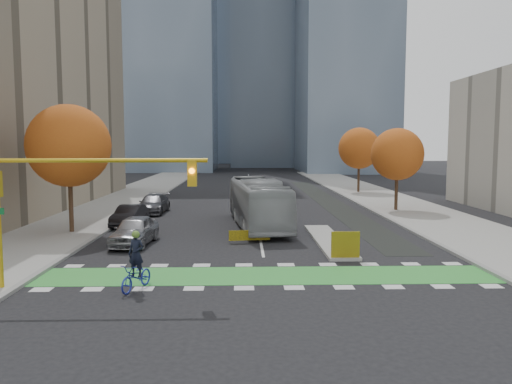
{
  "coord_description": "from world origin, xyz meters",
  "views": [
    {
      "loc": [
        -1.04,
        -19.82,
        5.73
      ],
      "look_at": [
        -0.29,
        8.49,
        3.0
      ],
      "focal_mm": 35.0,
      "sensor_mm": 36.0,
      "label": 1
    }
  ],
  "objects": [
    {
      "name": "bus",
      "position": [
        0.01,
        14.48,
        1.67
      ],
      "size": [
        4.19,
        12.23,
        3.34
      ],
      "primitive_type": "imported",
      "rotation": [
        0.0,
        0.0,
        0.12
      ],
      "color": "#979B9E",
      "rests_on": "ground"
    },
    {
      "name": "centre_line",
      "position": [
        0.0,
        40.0,
        0.01
      ],
      "size": [
        0.15,
        70.0,
        0.01
      ],
      "primitive_type": "cube",
      "color": "silver",
      "rests_on": "ground"
    },
    {
      "name": "tower_nw",
      "position": [
        -18.0,
        90.0,
        35.0
      ],
      "size": [
        22.0,
        22.0,
        70.0
      ],
      "primitive_type": "cube",
      "color": "#47566B",
      "rests_on": "ground"
    },
    {
      "name": "curb_west",
      "position": [
        -10.0,
        20.0,
        0.07
      ],
      "size": [
        0.3,
        120.0,
        0.16
      ],
      "primitive_type": "cube",
      "color": "gray",
      "rests_on": "ground"
    },
    {
      "name": "hazard_board",
      "position": [
        4.0,
        4.2,
        0.8
      ],
      "size": [
        1.4,
        0.12,
        1.3
      ],
      "primitive_type": "cube",
      "color": "yellow",
      "rests_on": "median_island"
    },
    {
      "name": "parked_car_a",
      "position": [
        -7.22,
        8.4,
        0.82
      ],
      "size": [
        2.34,
        4.97,
        1.64
      ],
      "primitive_type": "imported",
      "rotation": [
        0.0,
        0.0,
        -0.08
      ],
      "color": "gray",
      "rests_on": "ground"
    },
    {
      "name": "bike_lane_paint",
      "position": [
        7.5,
        30.0,
        0.01
      ],
      "size": [
        2.5,
        50.0,
        0.01
      ],
      "primitive_type": "cube",
      "color": "black",
      "rests_on": "ground"
    },
    {
      "name": "parked_car_c",
      "position": [
        -8.51,
        21.59,
        0.76
      ],
      "size": [
        2.33,
        5.32,
        1.52
      ],
      "primitive_type": "imported",
      "rotation": [
        0.0,
        0.0,
        -0.04
      ],
      "color": "#444448",
      "rests_on": "ground"
    },
    {
      "name": "tree_east_far",
      "position": [
        12.5,
        38.0,
        5.24
      ],
      "size": [
        4.8,
        4.8,
        7.65
      ],
      "color": "#332114",
      "rests_on": "ground"
    },
    {
      "name": "sidewalk_west",
      "position": [
        -13.5,
        20.0,
        0.07
      ],
      "size": [
        7.0,
        120.0,
        0.15
      ],
      "primitive_type": "cube",
      "color": "gray",
      "rests_on": "ground"
    },
    {
      "name": "cyclist",
      "position": [
        -5.23,
        -0.5,
        0.79
      ],
      "size": [
        1.37,
        2.17,
        2.37
      ],
      "rotation": [
        0.0,
        0.0,
        -0.35
      ],
      "color": "#212997",
      "rests_on": "ground"
    },
    {
      "name": "traffic_signal_west",
      "position": [
        -7.93,
        -0.51,
        4.03
      ],
      "size": [
        8.53,
        0.56,
        5.2
      ],
      "color": "#BF9914",
      "rests_on": "ground"
    },
    {
      "name": "curb_east",
      "position": [
        10.0,
        20.0,
        0.07
      ],
      "size": [
        0.3,
        120.0,
        0.16
      ],
      "primitive_type": "cube",
      "color": "gray",
      "rests_on": "ground"
    },
    {
      "name": "tree_west",
      "position": [
        -12.0,
        12.0,
        5.62
      ],
      "size": [
        5.2,
        5.2,
        8.22
      ],
      "color": "#332114",
      "rests_on": "ground"
    },
    {
      "name": "ground",
      "position": [
        0.0,
        0.0,
        0.0
      ],
      "size": [
        300.0,
        300.0,
        0.0
      ],
      "primitive_type": "plane",
      "color": "black",
      "rests_on": "ground"
    },
    {
      "name": "median_island",
      "position": [
        4.0,
        9.0,
        0.08
      ],
      "size": [
        1.6,
        10.0,
        0.16
      ],
      "primitive_type": "cube",
      "color": "gray",
      "rests_on": "ground"
    },
    {
      "name": "sidewalk_east",
      "position": [
        13.5,
        20.0,
        0.07
      ],
      "size": [
        7.0,
        120.0,
        0.15
      ],
      "primitive_type": "cube",
      "color": "gray",
      "rests_on": "ground"
    },
    {
      "name": "tower_far",
      "position": [
        -4.0,
        140.0,
        40.0
      ],
      "size": [
        26.0,
        26.0,
        80.0
      ],
      "primitive_type": "cube",
      "color": "#47566B",
      "rests_on": "ground"
    },
    {
      "name": "tree_east_near",
      "position": [
        12.0,
        22.0,
        4.86
      ],
      "size": [
        4.4,
        4.4,
        7.08
      ],
      "color": "#332114",
      "rests_on": "ground"
    },
    {
      "name": "bike_crossing",
      "position": [
        0.0,
        1.5,
        0.01
      ],
      "size": [
        20.0,
        3.0,
        0.01
      ],
      "primitive_type": "cube",
      "color": "green",
      "rests_on": "ground"
    },
    {
      "name": "tower_ne",
      "position": [
        20.0,
        85.0,
        30.0
      ],
      "size": [
        18.0,
        24.0,
        60.0
      ],
      "primitive_type": "cube",
      "color": "#47566B",
      "rests_on": "ground"
    },
    {
      "name": "parked_car_b",
      "position": [
        -9.0,
        15.06,
        0.73
      ],
      "size": [
        1.96,
        4.55,
        1.46
      ],
      "primitive_type": "imported",
      "rotation": [
        0.0,
        0.0,
        -0.1
      ],
      "color": "black",
      "rests_on": "ground"
    }
  ]
}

